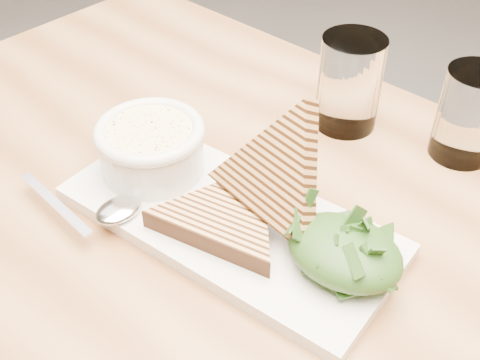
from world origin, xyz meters
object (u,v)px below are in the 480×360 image
Objects in this scene: platter at (229,221)px; soup_bowl at (152,153)px; table_top at (238,282)px; glass_near at (350,83)px; glass_far at (469,115)px.

soup_bowl is (-0.11, 0.01, 0.03)m from platter.
soup_bowl reaches higher than table_top.
platter reaches higher than table_top.
table_top is at bearing -43.98° from platter.
platter is 2.98× the size of glass_near.
glass_far is at bearing 71.23° from table_top.
glass_near reaches higher than soup_bowl.
soup_bowl is at bearing 161.88° from table_top.
soup_bowl is at bearing 174.98° from platter.
glass_near is 1.07× the size of glass_far.
platter is 0.31m from glass_far.
glass_far is (0.10, 0.31, 0.08)m from table_top.
platter is at bearing -5.02° from soup_bowl.
table_top is at bearing -18.12° from soup_bowl.
glass_near is at bearing 88.70° from platter.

